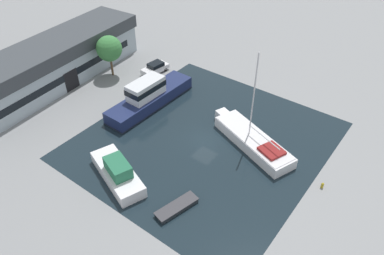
{
  "coord_description": "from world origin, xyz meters",
  "views": [
    {
      "loc": [
        -28.54,
        -19.59,
        29.13
      ],
      "look_at": [
        0.0,
        1.98,
        1.0
      ],
      "focal_mm": 35.0,
      "sensor_mm": 36.0,
      "label": 1
    }
  ],
  "objects": [
    {
      "name": "water_canal",
      "position": [
        0.0,
        0.0,
        0.0
      ],
      "size": [
        28.14,
        26.38,
        0.01
      ],
      "primitive_type": "cube",
      "color": "black",
      "rests_on": "ground"
    },
    {
      "name": "parked_car",
      "position": [
        8.66,
        15.63,
        0.81
      ],
      "size": [
        4.55,
        2.35,
        1.6
      ],
      "rotation": [
        0.0,
        0.0,
        1.46
      ],
      "color": "silver",
      "rests_on": "ground"
    },
    {
      "name": "mooring_bollard",
      "position": [
        1.09,
        -14.22,
        0.35
      ],
      "size": [
        0.3,
        0.3,
        0.66
      ],
      "color": "olive",
      "rests_on": "ground"
    },
    {
      "name": "sailboat_moored",
      "position": [
        2.63,
        -4.94,
        0.75
      ],
      "size": [
        6.95,
        12.4,
        11.84
      ],
      "rotation": [
        0.0,
        0.0,
        -0.36
      ],
      "color": "silver",
      "rests_on": "water_canal"
    },
    {
      "name": "small_dinghy",
      "position": [
        -10.28,
        -3.91,
        0.26
      ],
      "size": [
        4.8,
        2.47,
        0.51
      ],
      "rotation": [
        0.0,
        0.0,
        4.47
      ],
      "color": "#23282D",
      "rests_on": "water_canal"
    },
    {
      "name": "motor_cruiser",
      "position": [
        1.44,
        10.29,
        1.46
      ],
      "size": [
        13.95,
        3.73,
        4.04
      ],
      "rotation": [
        0.0,
        0.0,
        1.55
      ],
      "color": "#19234C",
      "rests_on": "water_canal"
    },
    {
      "name": "cabin_boat",
      "position": [
        -10.86,
        3.63,
        0.99
      ],
      "size": [
        5.38,
        8.61,
        2.73
      ],
      "rotation": [
        0.0,
        0.0,
        -0.35
      ],
      "color": "silver",
      "rests_on": "water_canal"
    },
    {
      "name": "quay_tree_near_building",
      "position": [
        4.18,
        20.37,
        4.37
      ],
      "size": [
        3.8,
        3.8,
        6.29
      ],
      "color": "brown",
      "rests_on": "ground"
    },
    {
      "name": "warehouse_building",
      "position": [
        -2.43,
        25.55,
        3.11
      ],
      "size": [
        30.47,
        9.95,
        6.14
      ],
      "rotation": [
        0.0,
        0.0,
        0.08
      ],
      "color": "#99A8B2",
      "rests_on": "ground"
    },
    {
      "name": "ground_plane",
      "position": [
        0.0,
        0.0,
        0.0
      ],
      "size": [
        440.0,
        440.0,
        0.0
      ],
      "primitive_type": "plane",
      "color": "gray"
    }
  ]
}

